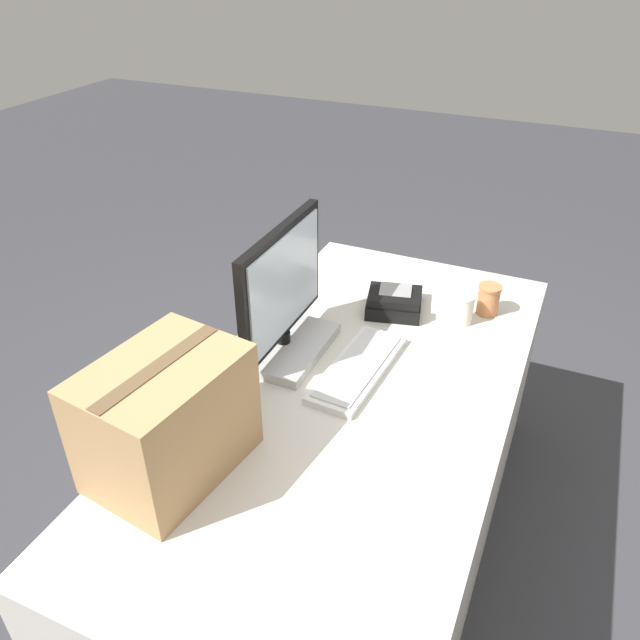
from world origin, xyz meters
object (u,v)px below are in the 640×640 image
at_px(keyboard, 358,368).
at_px(paper_cup_right, 488,299).
at_px(spoon, 473,295).
at_px(paper_cup_left, 464,309).
at_px(desk_phone, 394,302).
at_px(cardboard_box, 167,418).
at_px(monitor, 283,305).

bearing_deg(keyboard, paper_cup_right, -26.48).
bearing_deg(spoon, paper_cup_left, 21.69).
bearing_deg(desk_phone, spoon, -61.73).
xyz_separation_m(desk_phone, spoon, (0.21, -0.24, -0.03)).
bearing_deg(cardboard_box, desk_phone, -16.17).
distance_m(desk_phone, cardboard_box, 0.98).
distance_m(keyboard, cardboard_box, 0.63).
distance_m(keyboard, paper_cup_right, 0.58).
bearing_deg(paper_cup_right, monitor, 131.66).
bearing_deg(paper_cup_left, keyboard, 150.72).
xyz_separation_m(paper_cup_left, paper_cup_right, (0.10, -0.06, 0.00)).
xyz_separation_m(monitor, keyboard, (-0.01, -0.26, -0.16)).
distance_m(keyboard, desk_phone, 0.39).
relative_size(keyboard, paper_cup_right, 4.02).
bearing_deg(monitor, spoon, -39.23).
relative_size(spoon, cardboard_box, 0.40).
bearing_deg(keyboard, spoon, -16.66).
relative_size(desk_phone, paper_cup_left, 2.24).
distance_m(monitor, spoon, 0.78).
bearing_deg(monitor, paper_cup_left, -50.99).
distance_m(monitor, paper_cup_right, 0.74).
height_order(desk_phone, cardboard_box, cardboard_box).
distance_m(paper_cup_right, cardboard_box, 1.20).
relative_size(keyboard, spoon, 2.60).
distance_m(paper_cup_left, paper_cup_right, 0.12).
bearing_deg(desk_phone, paper_cup_right, -83.48).
bearing_deg(paper_cup_left, cardboard_box, 151.79).
relative_size(monitor, paper_cup_left, 4.54).
height_order(spoon, cardboard_box, cardboard_box).
xyz_separation_m(desk_phone, paper_cup_left, (0.02, -0.24, 0.02)).
height_order(paper_cup_right, spoon, paper_cup_right).
bearing_deg(monitor, desk_phone, -32.96).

